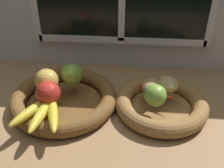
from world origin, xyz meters
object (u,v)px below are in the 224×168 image
apple_green_back (72,74)px  potato_oblong (151,86)px  fruit_bowl_right (161,104)px  banana_bunch_front (43,112)px  apple_red_front (48,93)px  fruit_bowl_left (64,99)px  potato_back (168,84)px  chili_pepper (159,93)px  apple_golden_left (47,81)px  lime_near (155,95)px

apple_green_back → potato_oblong: apple_green_back is taller
fruit_bowl_right → banana_bunch_front: 36.38cm
apple_red_front → banana_bunch_front: size_ratio=0.42×
banana_bunch_front → fruit_bowl_right: bearing=18.8°
banana_bunch_front → fruit_bowl_left: bearing=75.9°
potato_back → chili_pepper: (-3.06, -3.48, -1.24)cm
potato_oblong → apple_green_back: bearing=174.2°
fruit_bowl_right → potato_oblong: size_ratio=3.81×
apple_green_back → banana_bunch_front: size_ratio=0.41×
apple_golden_left → banana_bunch_front: 12.63cm
apple_golden_left → apple_red_front: 6.88cm
potato_oblong → fruit_bowl_left: bearing=-174.3°
fruit_bowl_left → apple_red_front: apple_red_front is taller
potato_oblong → chili_pepper: size_ratio=0.59×
potato_oblong → fruit_bowl_right: bearing=-37.9°
fruit_bowl_right → potato_oblong: 6.55cm
apple_green_back → potato_oblong: 25.96cm
banana_bunch_front → lime_near: lime_near is taller
banana_bunch_front → potato_oblong: size_ratio=2.26×
fruit_bowl_left → banana_bunch_front: (-2.92, -11.64, 4.08)cm
potato_back → lime_near: lime_near is taller
apple_green_back → lime_near: size_ratio=1.08×
potato_oblong → potato_back: bearing=15.9°
potato_oblong → banana_bunch_front: bearing=-154.9°
apple_red_front → potato_back: apple_red_front is taller
apple_red_front → lime_near: (31.51, 2.07, -0.37)cm
banana_bunch_front → potato_back: size_ratio=2.32×
apple_golden_left → chili_pepper: apple_golden_left is taller
fruit_bowl_right → potato_oblong: bearing=142.1°
apple_red_front → apple_golden_left: bearing=109.9°
apple_golden_left → potato_oblong: 32.96cm
fruit_bowl_right → apple_golden_left: size_ratio=3.89×
apple_golden_left → potato_oblong: size_ratio=0.98×
banana_bunch_front → chili_pepper: banana_bunch_front is taller
banana_bunch_front → lime_near: (31.68, 7.82, 1.90)cm
banana_bunch_front → potato_back: (36.20, 15.98, 0.76)cm
fruit_bowl_left → apple_golden_left: 8.22cm
fruit_bowl_left → potato_back: 33.91cm
fruit_bowl_left → fruit_bowl_right: size_ratio=1.18×
fruit_bowl_left → apple_golden_left: apple_golden_left is taller
apple_red_front → potato_oblong: (30.51, 8.66, -1.58)cm
fruit_bowl_left → potato_back: (33.28, 4.34, 4.83)cm
lime_near → chili_pepper: lime_near is taller
potato_back → potato_oblong: 5.74cm
lime_near → chili_pepper: (1.46, 4.68, -2.39)cm
fruit_bowl_right → chili_pepper: chili_pepper is taller
banana_bunch_front → apple_red_front: bearing=88.3°
fruit_bowl_left → potato_oblong: potato_oblong is taller
potato_oblong → lime_near: bearing=-81.4°
apple_red_front → chili_pepper: 33.76cm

